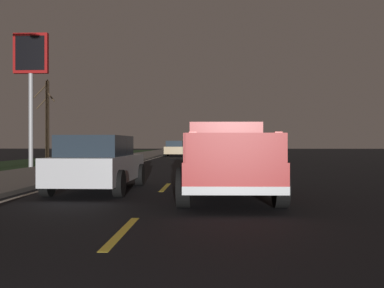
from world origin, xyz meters
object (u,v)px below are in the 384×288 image
sedan_silver (98,163)px  pickup_truck (226,160)px  bare_tree_far (47,118)px  sedan_tan (175,149)px  gas_price_sign (31,66)px

sedan_silver → pickup_truck: bearing=-104.7°
sedan_silver → bare_tree_far: size_ratio=0.74×
pickup_truck → sedan_tan: bearing=6.7°
sedan_tan → bare_tree_far: (-11.20, 8.57, 2.37)m
sedan_silver → sedan_tan: bearing=0.3°
pickup_truck → bare_tree_far: size_ratio=0.91×
pickup_truck → sedan_tan: pickup_truck is taller
pickup_truck → sedan_tan: size_ratio=1.23×
bare_tree_far → sedan_tan: bearing=-37.4°
sedan_tan → bare_tree_far: 14.30m
pickup_truck → sedan_tan: 31.55m
sedan_tan → gas_price_sign: 20.78m
sedan_silver → sedan_tan: same height
pickup_truck → bare_tree_far: bearing=31.3°
gas_price_sign → bare_tree_far: size_ratio=1.22×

